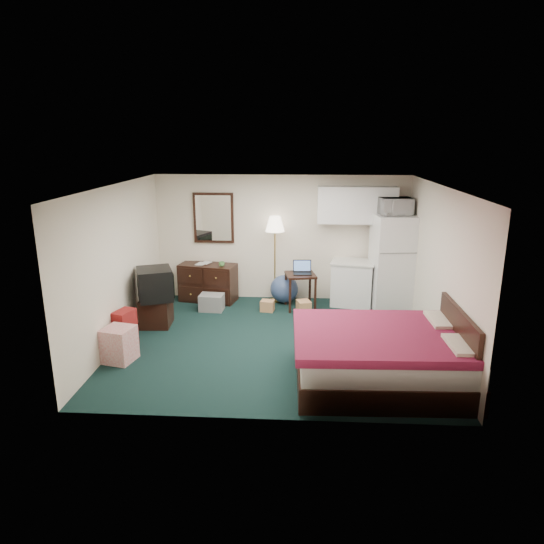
# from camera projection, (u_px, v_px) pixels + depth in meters

# --- Properties ---
(floor) EXTENTS (5.00, 4.50, 0.01)m
(floor) POSITION_uv_depth(u_px,v_px,m) (275.00, 341.00, 7.86)
(floor) COLOR black
(floor) RESTS_ON ground
(ceiling) EXTENTS (5.00, 4.50, 0.01)m
(ceiling) POSITION_uv_depth(u_px,v_px,m) (276.00, 186.00, 7.19)
(ceiling) COLOR #EEE1C9
(ceiling) RESTS_ON walls
(walls) EXTENTS (5.01, 4.51, 2.50)m
(walls) POSITION_uv_depth(u_px,v_px,m) (275.00, 267.00, 7.52)
(walls) COLOR #EEE1C9
(walls) RESTS_ON floor
(mirror) EXTENTS (0.80, 0.06, 1.00)m
(mirror) POSITION_uv_depth(u_px,v_px,m) (214.00, 218.00, 9.63)
(mirror) COLOR white
(mirror) RESTS_ON walls
(upper_cabinets) EXTENTS (1.50, 0.35, 0.70)m
(upper_cabinets) POSITION_uv_depth(u_px,v_px,m) (357.00, 205.00, 9.24)
(upper_cabinets) COLOR white
(upper_cabinets) RESTS_ON walls
(headboard) EXTENTS (0.06, 1.56, 1.00)m
(headboard) POSITION_uv_depth(u_px,v_px,m) (457.00, 346.00, 6.36)
(headboard) COLOR black
(headboard) RESTS_ON walls
(dresser) EXTENTS (1.19, 0.72, 0.76)m
(dresser) POSITION_uv_depth(u_px,v_px,m) (208.00, 282.00, 9.74)
(dresser) COLOR black
(dresser) RESTS_ON floor
(floor_lamp) EXTENTS (0.42, 0.42, 1.72)m
(floor_lamp) POSITION_uv_depth(u_px,v_px,m) (275.00, 260.00, 9.57)
(floor_lamp) COLOR #DBB453
(floor_lamp) RESTS_ON floor
(desk) EXTENTS (0.64, 0.64, 0.69)m
(desk) POSITION_uv_depth(u_px,v_px,m) (300.00, 291.00, 9.31)
(desk) COLOR black
(desk) RESTS_ON floor
(exercise_ball) EXTENTS (0.66, 0.66, 0.56)m
(exercise_ball) POSITION_uv_depth(u_px,v_px,m) (284.00, 289.00, 9.66)
(exercise_ball) COLOR #344978
(exercise_ball) RESTS_ON floor
(kitchen_counter) EXTENTS (0.88, 0.73, 0.85)m
(kitchen_counter) POSITION_uv_depth(u_px,v_px,m) (352.00, 284.00, 9.50)
(kitchen_counter) COLOR white
(kitchen_counter) RESTS_ON floor
(fridge) EXTENTS (0.83, 0.83, 1.81)m
(fridge) POSITION_uv_depth(u_px,v_px,m) (392.00, 262.00, 9.19)
(fridge) COLOR white
(fridge) RESTS_ON floor
(bed) EXTENTS (2.28, 1.80, 0.71)m
(bed) POSITION_uv_depth(u_px,v_px,m) (381.00, 358.00, 6.47)
(bed) COLOR maroon
(bed) RESTS_ON floor
(tv_stand) EXTENTS (0.54, 0.58, 0.50)m
(tv_stand) POSITION_uv_depth(u_px,v_px,m) (156.00, 312.00, 8.49)
(tv_stand) COLOR black
(tv_stand) RESTS_ON floor
(suitcase) EXTENTS (0.33, 0.42, 0.60)m
(suitcase) POSITION_uv_depth(u_px,v_px,m) (125.00, 329.00, 7.60)
(suitcase) COLOR maroon
(suitcase) RESTS_ON floor
(retail_box) EXTENTS (0.50, 0.50, 0.52)m
(retail_box) POSITION_uv_depth(u_px,v_px,m) (119.00, 344.00, 7.12)
(retail_box) COLOR silver
(retail_box) RESTS_ON floor
(file_bin) EXTENTS (0.47, 0.36, 0.31)m
(file_bin) POSITION_uv_depth(u_px,v_px,m) (212.00, 302.00, 9.25)
(file_bin) COLOR gray
(file_bin) RESTS_ON floor
(cardboard_box_a) EXTENTS (0.28, 0.24, 0.21)m
(cardboard_box_a) POSITION_uv_depth(u_px,v_px,m) (267.00, 306.00, 9.21)
(cardboard_box_a) COLOR #A87344
(cardboard_box_a) RESTS_ON floor
(cardboard_box_b) EXTENTS (0.30, 0.33, 0.27)m
(cardboard_box_b) POSITION_uv_depth(u_px,v_px,m) (304.00, 308.00, 9.01)
(cardboard_box_b) COLOR #A87344
(cardboard_box_b) RESTS_ON floor
(laptop) EXTENTS (0.36, 0.30, 0.24)m
(laptop) POSITION_uv_depth(u_px,v_px,m) (302.00, 268.00, 9.18)
(laptop) COLOR black
(laptop) RESTS_ON desk
(crt_tv) EXTENTS (0.77, 0.80, 0.54)m
(crt_tv) POSITION_uv_depth(u_px,v_px,m) (155.00, 284.00, 8.30)
(crt_tv) COLOR black
(crt_tv) RESTS_ON tv_stand
(microwave) EXTENTS (0.62, 0.42, 0.39)m
(microwave) POSITION_uv_depth(u_px,v_px,m) (396.00, 204.00, 8.90)
(microwave) COLOR white
(microwave) RESTS_ON fridge
(book_a) EXTENTS (0.18, 0.06, 0.24)m
(book_a) POSITION_uv_depth(u_px,v_px,m) (197.00, 258.00, 9.63)
(book_a) COLOR #A87344
(book_a) RESTS_ON dresser
(book_b) EXTENTS (0.17, 0.08, 0.24)m
(book_b) POSITION_uv_depth(u_px,v_px,m) (202.00, 257.00, 9.70)
(book_b) COLOR #A87344
(book_b) RESTS_ON dresser
(mug) EXTENTS (0.14, 0.13, 0.12)m
(mug) POSITION_uv_depth(u_px,v_px,m) (222.00, 263.00, 9.47)
(mug) COLOR #4F9148
(mug) RESTS_ON dresser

